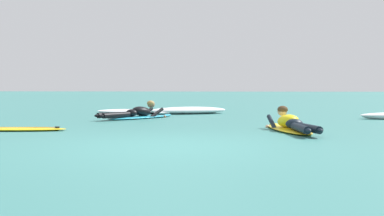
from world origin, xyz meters
The scene contains 6 objects.
ground_plane centered at (0.00, 10.00, 0.00)m, with size 120.00×120.00×0.00m, color #387A75.
surfer_near centered at (2.17, 2.62, 0.13)m, with size 1.01×2.72×0.55m.
surfer_far centered at (-1.65, 6.13, 0.13)m, with size 1.90×2.46×0.54m.
drifting_surfboard centered at (-3.40, 2.26, 0.03)m, with size 2.20×0.73×0.16m.
whitewater_front centered at (-0.47, 8.63, 0.11)m, with size 2.69×1.82×0.23m.
whitewater_mid_left centered at (-2.34, 8.80, 0.06)m, with size 2.61×1.47×0.13m.
Camera 1 is at (1.13, -7.35, 0.91)m, focal length 46.32 mm.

